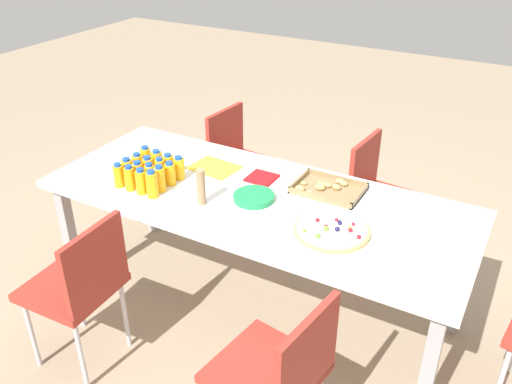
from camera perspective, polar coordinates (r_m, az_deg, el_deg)
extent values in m
plane|color=gray|center=(3.22, -0.06, -11.97)|extent=(12.00, 12.00, 0.00)
cube|color=silver|center=(2.80, -0.07, -0.70)|extent=(2.23, 0.89, 0.04)
cube|color=#99999E|center=(3.34, -19.02, -4.61)|extent=(0.06, 0.06, 0.71)
cube|color=#99999E|center=(2.49, 17.66, -17.83)|extent=(0.06, 0.06, 0.71)
cube|color=#99999E|center=(3.77, -11.12, 0.65)|extent=(0.06, 0.06, 0.71)
cube|color=#99999E|center=(3.05, 20.93, -8.53)|extent=(0.06, 0.06, 0.71)
cube|color=maroon|center=(3.41, 13.85, -1.12)|extent=(0.43, 0.43, 0.04)
cube|color=maroon|center=(3.37, 11.34, 2.56)|extent=(0.06, 0.38, 0.38)
cylinder|color=silver|center=(3.62, 16.68, -4.11)|extent=(0.02, 0.02, 0.41)
cylinder|color=silver|center=(3.37, 14.84, -6.63)|extent=(0.02, 0.02, 0.41)
cylinder|color=silver|center=(3.71, 12.06, -2.65)|extent=(0.02, 0.02, 0.41)
cylinder|color=silver|center=(3.45, 9.92, -4.99)|extent=(0.02, 0.02, 0.41)
cube|color=maroon|center=(2.26, 1.05, -18.40)|extent=(0.45, 0.45, 0.04)
cube|color=maroon|center=(2.06, 5.42, -17.08)|extent=(0.08, 0.38, 0.38)
cylinder|color=silver|center=(2.60, 0.23, -18.38)|extent=(0.02, 0.02, 0.41)
cube|color=maroon|center=(2.79, -18.87, -9.42)|extent=(0.42, 0.42, 0.04)
cube|color=maroon|center=(2.57, -16.57, -7.44)|extent=(0.04, 0.38, 0.38)
cylinder|color=silver|center=(2.97, -22.53, -13.72)|extent=(0.02, 0.02, 0.41)
cylinder|color=silver|center=(3.12, -18.24, -10.44)|extent=(0.02, 0.02, 0.41)
cylinder|color=silver|center=(2.78, -17.92, -16.21)|extent=(0.02, 0.02, 0.41)
cylinder|color=silver|center=(2.94, -13.63, -12.51)|extent=(0.02, 0.02, 0.41)
cylinder|color=silver|center=(2.78, 24.34, -17.84)|extent=(0.02, 0.02, 0.41)
cube|color=maroon|center=(3.73, -0.93, 2.62)|extent=(0.44, 0.44, 0.04)
cube|color=maroon|center=(3.75, -3.27, 5.93)|extent=(0.07, 0.38, 0.38)
cylinder|color=silver|center=(3.89, 2.39, -0.34)|extent=(0.02, 0.02, 0.41)
cylinder|color=silver|center=(3.66, -0.31, -2.38)|extent=(0.02, 0.02, 0.41)
cylinder|color=silver|center=(4.04, -1.44, 0.93)|extent=(0.02, 0.02, 0.41)
cylinder|color=silver|center=(3.82, -4.25, -0.95)|extent=(0.02, 0.02, 0.41)
cylinder|color=#FAAB14|center=(2.94, -14.26, 1.62)|extent=(0.05, 0.05, 0.12)
cylinder|color=blue|center=(2.91, -14.42, 2.80)|extent=(0.04, 0.04, 0.02)
cylinder|color=#F9AA14|center=(2.89, -13.16, 1.34)|extent=(0.05, 0.05, 0.12)
cylinder|color=blue|center=(2.86, -13.32, 2.58)|extent=(0.04, 0.04, 0.02)
cylinder|color=#FAAB14|center=(2.84, -12.01, 1.00)|extent=(0.06, 0.06, 0.12)
cylinder|color=blue|center=(2.81, -12.15, 2.26)|extent=(0.04, 0.04, 0.02)
cylinder|color=#F9AB14|center=(2.79, -10.89, 0.73)|extent=(0.06, 0.06, 0.13)
cylinder|color=blue|center=(2.76, -11.04, 2.09)|extent=(0.04, 0.04, 0.02)
cylinder|color=#FBAA14|center=(2.99, -13.40, 2.21)|extent=(0.06, 0.06, 0.12)
cylinder|color=blue|center=(2.96, -13.54, 3.34)|extent=(0.04, 0.04, 0.02)
cylinder|color=#F9AC14|center=(2.94, -12.31, 1.85)|extent=(0.06, 0.06, 0.12)
cylinder|color=blue|center=(2.91, -12.45, 3.02)|extent=(0.04, 0.04, 0.02)
cylinder|color=#FAAB14|center=(2.88, -11.10, 1.57)|extent=(0.05, 0.05, 0.13)
cylinder|color=blue|center=(2.85, -11.23, 2.85)|extent=(0.04, 0.04, 0.02)
cylinder|color=#FAAC14|center=(2.84, -10.10, 1.30)|extent=(0.06, 0.06, 0.13)
cylinder|color=blue|center=(2.81, -10.22, 2.62)|extent=(0.04, 0.04, 0.02)
cylinder|color=#F9AD14|center=(3.03, -12.35, 2.73)|extent=(0.06, 0.06, 0.12)
cylinder|color=blue|center=(3.00, -12.48, 3.87)|extent=(0.04, 0.04, 0.02)
cylinder|color=#F9AB14|center=(2.98, -11.32, 2.40)|extent=(0.06, 0.06, 0.12)
cylinder|color=blue|center=(2.95, -11.44, 3.55)|extent=(0.04, 0.04, 0.02)
cylinder|color=#FAB014|center=(2.94, -10.07, 2.20)|extent=(0.05, 0.05, 0.12)
cylinder|color=blue|center=(2.91, -10.19, 3.43)|extent=(0.03, 0.03, 0.02)
cylinder|color=#FAAE14|center=(2.90, -9.04, 1.83)|extent=(0.06, 0.06, 0.12)
cylinder|color=blue|center=(2.87, -9.14, 3.00)|extent=(0.04, 0.04, 0.02)
cylinder|color=#F9AF14|center=(3.08, -11.52, 3.38)|extent=(0.06, 0.06, 0.13)
cylinder|color=blue|center=(3.05, -11.65, 4.61)|extent=(0.04, 0.04, 0.02)
cylinder|color=#F8AD14|center=(3.03, -10.37, 3.05)|extent=(0.06, 0.06, 0.12)
cylinder|color=blue|center=(3.00, -10.49, 4.23)|extent=(0.04, 0.04, 0.02)
cylinder|color=#F8AD14|center=(2.99, -9.21, 2.71)|extent=(0.06, 0.06, 0.12)
cylinder|color=blue|center=(2.96, -9.31, 3.86)|extent=(0.04, 0.04, 0.02)
cylinder|color=#FAAE14|center=(2.95, -8.11, 2.44)|extent=(0.06, 0.06, 0.12)
cylinder|color=blue|center=(2.93, -8.20, 3.59)|extent=(0.04, 0.04, 0.02)
cylinder|color=tan|center=(2.51, 7.97, -4.05)|extent=(0.35, 0.35, 0.02)
cylinder|color=white|center=(2.51, 7.99, -3.82)|extent=(0.32, 0.32, 0.01)
sphere|color=#66B238|center=(2.42, 6.54, -4.63)|extent=(0.02, 0.02, 0.02)
sphere|color=red|center=(2.49, 9.92, -3.99)|extent=(0.02, 0.02, 0.02)
sphere|color=red|center=(2.50, 7.38, -3.60)|extent=(0.02, 0.02, 0.02)
sphere|color=red|center=(2.54, 6.49, -2.95)|extent=(0.02, 0.02, 0.02)
sphere|color=#1E1947|center=(2.48, 8.56, -3.89)|extent=(0.02, 0.02, 0.02)
sphere|color=#66B238|center=(2.46, 5.13, -4.08)|extent=(0.02, 0.02, 0.02)
sphere|color=#66B238|center=(2.51, 9.83, -3.70)|extent=(0.02, 0.02, 0.02)
sphere|color=red|center=(2.45, 10.78, -4.67)|extent=(0.02, 0.02, 0.02)
sphere|color=red|center=(2.54, 10.21, -3.34)|extent=(0.02, 0.02, 0.02)
sphere|color=#66B238|center=(2.48, 7.39, -3.86)|extent=(0.03, 0.03, 0.03)
sphere|color=#1E1947|center=(2.53, 8.82, -3.25)|extent=(0.02, 0.02, 0.02)
sphere|color=#1E1947|center=(2.54, 8.80, -3.17)|extent=(0.02, 0.02, 0.02)
sphere|color=red|center=(2.55, 8.47, -2.91)|extent=(0.02, 0.02, 0.02)
cube|color=olive|center=(2.85, 7.64, 0.18)|extent=(0.35, 0.25, 0.01)
cube|color=olive|center=(2.75, 6.69, -0.63)|extent=(0.35, 0.01, 0.03)
cube|color=olive|center=(2.94, 8.56, 1.41)|extent=(0.35, 0.01, 0.03)
cube|color=olive|center=(2.90, 4.56, 1.22)|extent=(0.01, 0.25, 0.03)
cube|color=olive|center=(2.80, 10.87, -0.40)|extent=(0.01, 0.25, 0.03)
ellipsoid|color=tan|center=(2.91, 8.83, 1.14)|extent=(0.05, 0.04, 0.03)
ellipsoid|color=tan|center=(2.88, 5.05, 0.94)|extent=(0.04, 0.03, 0.02)
ellipsoid|color=tan|center=(2.86, 6.93, 0.71)|extent=(0.03, 0.02, 0.02)
ellipsoid|color=tan|center=(2.82, 4.65, 0.40)|extent=(0.05, 0.04, 0.03)
ellipsoid|color=tan|center=(2.87, 7.57, 0.74)|extent=(0.05, 0.03, 0.03)
ellipsoid|color=tan|center=(2.87, 6.90, 0.83)|extent=(0.05, 0.04, 0.03)
ellipsoid|color=tan|center=(2.85, 8.48, 0.52)|extent=(0.05, 0.03, 0.03)
ellipsoid|color=tan|center=(2.79, 5.67, 0.01)|extent=(0.04, 0.03, 0.02)
ellipsoid|color=tan|center=(2.89, 9.24, 0.90)|extent=(0.05, 0.03, 0.03)
ellipsoid|color=tan|center=(2.83, 6.77, 0.52)|extent=(0.05, 0.04, 0.03)
cylinder|color=#1E8C4C|center=(2.75, -0.23, -0.76)|extent=(0.21, 0.21, 0.00)
cylinder|color=#1E8C4C|center=(2.74, -0.23, -0.67)|extent=(0.21, 0.21, 0.00)
cylinder|color=#1E8C4C|center=(2.74, -0.23, -0.58)|extent=(0.21, 0.21, 0.00)
cylinder|color=#1E8C4C|center=(2.74, -0.23, -0.49)|extent=(0.21, 0.21, 0.00)
cylinder|color=#1E8C4C|center=(2.74, -0.23, -0.40)|extent=(0.21, 0.21, 0.00)
cylinder|color=#1E8C4C|center=(2.73, -0.23, -0.31)|extent=(0.21, 0.21, 0.00)
cube|color=red|center=(2.94, 0.62, 1.50)|extent=(0.15, 0.15, 0.01)
cylinder|color=#9E7A56|center=(2.68, -5.82, 0.54)|extent=(0.04, 0.04, 0.19)
cube|color=yellow|center=(3.07, -4.42, 2.59)|extent=(0.28, 0.23, 0.01)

